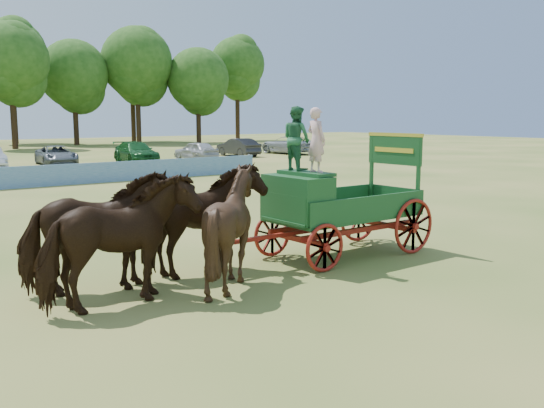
% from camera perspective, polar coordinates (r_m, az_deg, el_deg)
% --- Properties ---
extents(ground, '(160.00, 160.00, 0.00)m').
position_cam_1_polar(ground, '(15.75, 0.83, -4.29)').
color(ground, '#AA914C').
rests_on(ground, ground).
extents(horse_lead_left, '(2.93, 1.49, 2.40)m').
position_cam_1_polar(horse_lead_left, '(11.15, -14.19, -3.52)').
color(horse_lead_left, black).
rests_on(horse_lead_left, ground).
extents(horse_lead_right, '(3.07, 1.93, 2.40)m').
position_cam_1_polar(horse_lead_right, '(12.15, -16.25, -2.64)').
color(horse_lead_right, black).
rests_on(horse_lead_right, ground).
extents(horse_wheel_left, '(2.23, 1.99, 2.41)m').
position_cam_1_polar(horse_wheel_left, '(12.27, -3.85, -2.20)').
color(horse_wheel_left, black).
rests_on(horse_wheel_left, ground).
extents(horse_wheel_right, '(3.02, 1.75, 2.40)m').
position_cam_1_polar(horse_wheel_right, '(13.19, -6.51, -1.51)').
color(horse_wheel_right, black).
rests_on(horse_wheel_right, ground).
extents(farm_dray, '(6.00, 2.00, 3.66)m').
position_cam_1_polar(farm_dray, '(14.47, 4.68, 0.98)').
color(farm_dray, '#A22910').
rests_on(farm_dray, ground).
extents(sponsor_banner, '(26.00, 0.08, 1.05)m').
position_cam_1_polar(sponsor_banner, '(31.38, -21.57, 2.42)').
color(sponsor_banner, '#1A5691').
rests_on(sponsor_banner, ground).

